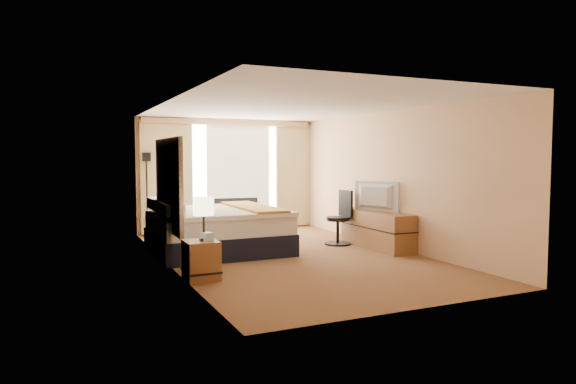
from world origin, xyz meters
name	(u,v)px	position (x,y,z in m)	size (l,w,h in m)	color
floor	(290,255)	(0.00, 0.00, 0.00)	(4.20, 7.00, 0.02)	#5D261A
ceiling	(290,106)	(0.00, 0.00, 2.60)	(4.20, 7.00, 0.02)	silver
wall_back	(227,175)	(0.00, 3.50, 1.30)	(4.20, 0.02, 2.60)	#E0B288
wall_front	(420,196)	(0.00, -3.50, 1.30)	(4.20, 0.02, 2.60)	#E0B288
wall_left	(168,184)	(-2.10, 0.00, 1.30)	(0.02, 7.00, 2.60)	#E0B288
wall_right	(389,179)	(2.10, 0.00, 1.30)	(0.02, 7.00, 2.60)	#E0B288
headboard	(168,185)	(-2.06, 0.20, 1.28)	(0.06, 1.85, 1.50)	black
nightstand_left	(201,260)	(-1.87, -1.05, 0.28)	(0.45, 0.52, 0.55)	olive
nightstand_right	(166,235)	(-1.87, 1.45, 0.28)	(0.45, 0.52, 0.55)	olive
media_dresser	(377,229)	(1.83, 0.00, 0.35)	(0.50, 1.80, 0.70)	olive
window	(238,174)	(0.25, 3.47, 1.32)	(2.30, 0.02, 2.30)	white
curtains	(229,170)	(0.00, 3.39, 1.41)	(4.12, 0.19, 2.56)	beige
bed	(217,230)	(-1.06, 0.85, 0.41)	(2.30, 2.10, 1.12)	black
loveseat	(233,224)	(-0.21, 2.49, 0.27)	(1.38, 0.85, 0.82)	#572218
floor_lamp	(147,177)	(-1.90, 3.30, 1.29)	(0.23, 0.23, 1.82)	black
desk_chair	(340,220)	(1.39, 0.63, 0.48)	(0.52, 0.52, 1.07)	black
lamp_left	(203,207)	(-1.84, -1.10, 1.03)	(0.29, 0.29, 0.62)	black
lamp_right	(165,193)	(-1.86, 1.50, 1.06)	(0.31, 0.31, 0.66)	black
tissue_box	(207,237)	(-1.80, -1.14, 0.61)	(0.13, 0.13, 0.12)	#9BD3F0
telephone	(168,218)	(-1.81, 1.55, 0.59)	(0.18, 0.14, 0.07)	black
television	(374,196)	(1.78, 0.04, 0.98)	(0.98, 0.13, 0.56)	black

